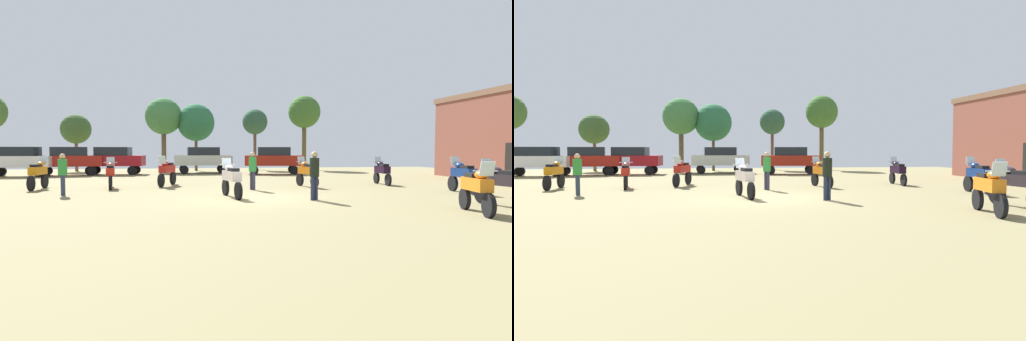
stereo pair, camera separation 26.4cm
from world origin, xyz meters
The scene contains 23 objects.
ground_plane centered at (0.00, 0.00, 0.01)m, with size 44.00×52.00×0.02m.
motorcycle_1 centered at (7.55, 4.89, 0.72)m, with size 0.62×2.10×1.44m.
motorcycle_2 centered at (7.43, -3.55, 0.76)m, with size 0.62×2.23×1.50m.
motorcycle_3 centered at (-0.69, 0.32, 0.74)m, with size 0.73×2.21×1.47m.
motorcycle_4 centered at (3.34, 4.18, 0.74)m, with size 0.72×2.11×1.47m.
motorcycle_6 centered at (-5.87, 4.82, 0.73)m, with size 0.67×2.13×1.45m.
motorcycle_7 centered at (-3.35, 5.81, 0.76)m, with size 0.87×2.21×1.51m.
motorcycle_8 centered at (5.71, -4.70, 0.75)m, with size 0.79×2.18×1.48m.
motorcycle_9 centered at (8.94, 0.41, 0.76)m, with size 0.62×2.31×1.51m.
motorcycle_10 centered at (-9.02, 4.89, 0.76)m, with size 0.62×2.21×1.50m.
car_1 centered at (-13.58, 14.83, 1.19)m, with size 4.33×1.87×2.00m.
car_2 centered at (-1.25, 16.68, 1.19)m, with size 4.40×2.05×2.00m.
car_3 centered at (-10.62, 15.69, 1.19)m, with size 4.58×2.64×2.00m.
car_4 centered at (-7.74, 16.24, 1.19)m, with size 4.43×2.12×2.00m.
car_5 centered at (3.91, 15.05, 1.19)m, with size 4.50×2.36×2.00m.
person_1 centered at (0.54, 3.13, 1.01)m, with size 0.46×0.46×1.70m.
person_2 centered at (-7.17, 2.10, 0.97)m, with size 0.45×0.45×1.64m.
person_3 centered at (2.14, -0.99, 1.03)m, with size 0.46×0.46×1.73m.
tree_1 centered at (8.16, 21.94, 5.23)m, with size 2.96×2.96×6.78m.
tree_3 centered at (-4.43, 20.77, 4.60)m, with size 3.08×3.08×6.18m.
tree_4 centered at (-1.72, 20.97, 4.16)m, with size 3.20×3.20×5.75m.
tree_5 centered at (3.63, 22.33, 4.33)m, with size 2.31×2.31×5.52m.
tree_6 centered at (-11.79, 22.05, 3.56)m, with size 2.50×2.50×4.82m.
Camera 1 is at (-2.19, -15.11, 1.80)m, focal length 29.05 mm.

